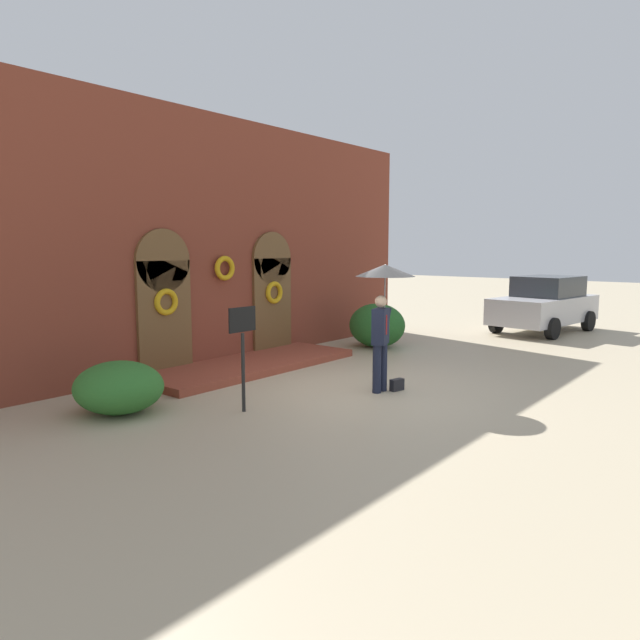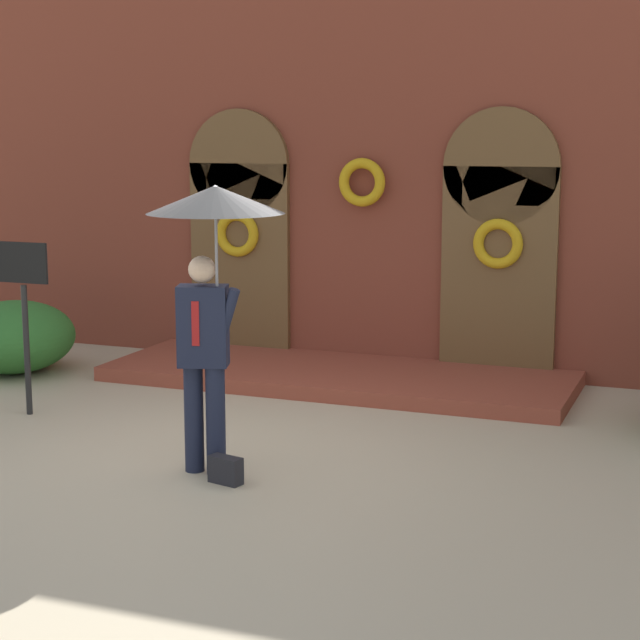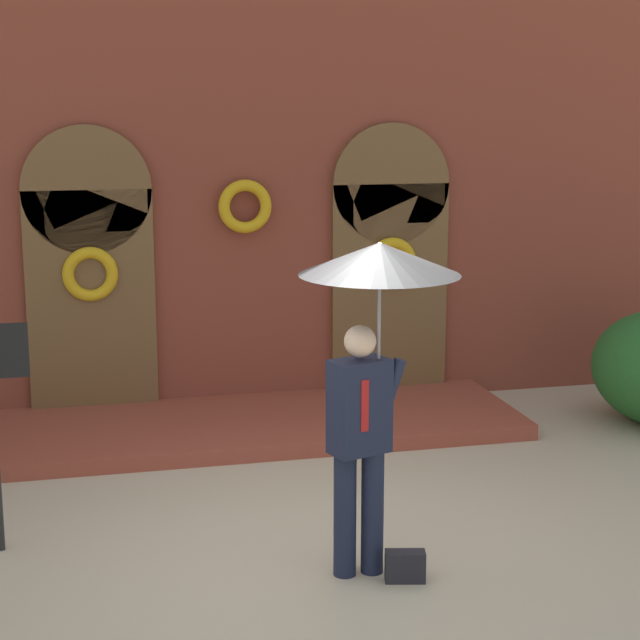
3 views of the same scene
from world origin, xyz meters
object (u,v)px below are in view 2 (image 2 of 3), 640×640
at_px(shrub_left, 13,337).
at_px(sign_post, 24,299).
at_px(handbag, 226,470).
at_px(person_with_umbrella, 212,242).

bearing_deg(shrub_left, sign_post, -49.06).
distance_m(handbag, sign_post, 3.20).
bearing_deg(shrub_left, person_with_umbrella, -32.98).
distance_m(sign_post, shrub_left, 2.15).
xyz_separation_m(sign_post, shrub_left, (-1.32, 1.52, -0.74)).
xyz_separation_m(handbag, sign_post, (-2.77, 1.21, 1.05)).
bearing_deg(sign_post, handbag, -23.65).
distance_m(person_with_umbrella, shrub_left, 4.89).
relative_size(person_with_umbrella, handbag, 8.44).
height_order(sign_post, shrub_left, sign_post).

